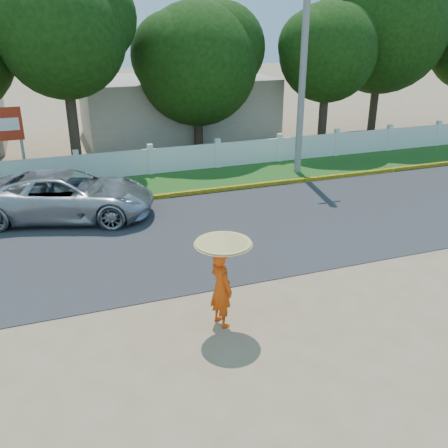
% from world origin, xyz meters
% --- Properties ---
extents(ground, '(120.00, 120.00, 0.00)m').
position_xyz_m(ground, '(0.00, 0.00, 0.00)').
color(ground, '#9E8460').
rests_on(ground, ground).
extents(road, '(60.00, 7.00, 0.02)m').
position_xyz_m(road, '(0.00, 4.50, 0.01)').
color(road, '#38383A').
rests_on(road, ground).
extents(grass_verge, '(60.00, 3.50, 0.03)m').
position_xyz_m(grass_verge, '(0.00, 9.75, 0.01)').
color(grass_verge, '#2D601E').
rests_on(grass_verge, ground).
extents(curb, '(40.00, 0.18, 0.16)m').
position_xyz_m(curb, '(0.00, 8.05, 0.08)').
color(curb, yellow).
rests_on(curb, ground).
extents(fence, '(40.00, 0.10, 1.10)m').
position_xyz_m(fence, '(0.00, 11.20, 0.55)').
color(fence, silver).
rests_on(fence, ground).
extents(building_near, '(10.00, 6.00, 3.20)m').
position_xyz_m(building_near, '(3.00, 18.00, 1.60)').
color(building_near, '#B7AD99').
rests_on(building_near, ground).
extents(utility_pole, '(0.28, 0.28, 8.74)m').
position_xyz_m(utility_pole, '(6.00, 9.37, 4.37)').
color(utility_pole, gray).
rests_on(utility_pole, ground).
extents(vehicle, '(6.13, 4.15, 1.56)m').
position_xyz_m(vehicle, '(-3.60, 7.24, 0.78)').
color(vehicle, '#ABAEB4').
rests_on(vehicle, ground).
extents(monk_with_parasol, '(1.21, 1.21, 2.20)m').
position_xyz_m(monk_with_parasol, '(-0.90, -0.38, 1.44)').
color(monk_with_parasol, '#D5440B').
rests_on(monk_with_parasol, ground).
extents(tree_row, '(37.43, 7.80, 9.12)m').
position_xyz_m(tree_row, '(4.03, 14.13, 4.98)').
color(tree_row, '#473828').
rests_on(tree_row, ground).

